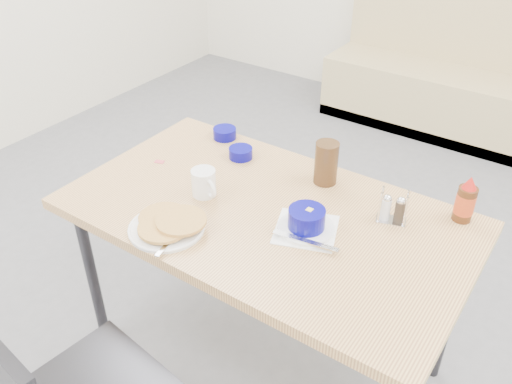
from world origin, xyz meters
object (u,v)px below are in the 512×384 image
Objects in this scene: grits_setting at (306,222)px; syrup_bottle at (465,201)px; pancake_plate at (168,225)px; booth_bench at (464,84)px; creamer_bowl at (225,133)px; butter_bowl at (241,153)px; dining_table at (266,225)px; amber_tumbler at (326,163)px; coffee_mug at (204,183)px; condiment_caddy at (392,211)px.

syrup_bottle is (0.40, 0.35, 0.04)m from grits_setting.
pancake_plate is 0.99m from syrup_bottle.
creamer_bowl is (-0.44, -2.19, 0.43)m from booth_bench.
pancake_plate is 2.63× the size of creamer_bowl.
dining_table is at bearing -40.55° from butter_bowl.
coffee_mug is at bearing -134.34° from amber_tumbler.
condiment_caddy is at bearing -16.13° from amber_tumbler.
condiment_caddy is (0.38, 0.19, 0.10)m from dining_table.
dining_table is at bearing 10.68° from coffee_mug.
booth_bench is 2.35m from butter_bowl.
syrup_bottle reaches higher than coffee_mug.
amber_tumbler is (0.08, 0.28, 0.14)m from dining_table.
booth_bench is 2.56m from dining_table.
grits_setting is at bearing 3.61° from coffee_mug.
syrup_bottle is at bearing 6.40° from amber_tumbler.
syrup_bottle is at bearing 19.19° from condiment_caddy.
butter_bowl is (-0.29, -2.29, 0.43)m from booth_bench.
coffee_mug is (-0.03, 0.23, 0.03)m from pancake_plate.
grits_setting is at bearing -30.00° from butter_bowl.
booth_bench is 1.36× the size of dining_table.
coffee_mug is 0.45× the size of grits_setting.
butter_bowl is at bearing 98.59° from pancake_plate.
booth_bench is 2.28m from creamer_bowl.
amber_tumbler is (-0.09, 0.30, 0.05)m from grits_setting.
amber_tumbler reaches higher than grits_setting.
butter_bowl is (-0.08, 0.51, 0.00)m from pancake_plate.
pancake_plate is 0.23m from coffee_mug.
dining_table is 0.32m from amber_tumbler.
booth_bench reaches higher than butter_bowl.
booth_bench is at bearing 82.91° from butter_bowl.
pancake_plate reaches higher than dining_table.
butter_bowl is (-0.05, 0.29, -0.03)m from coffee_mug.
syrup_bottle is (1.01, -0.01, 0.05)m from creamer_bowl.
creamer_bowl is at bearing 173.11° from amber_tumbler.
condiment_caddy is (0.21, 0.21, 0.01)m from grits_setting.
pancake_plate is at bearing -82.81° from coffee_mug.
butter_bowl is at bearing -97.09° from booth_bench.
butter_bowl is at bearing -32.01° from creamer_bowl.
dining_table is at bearing 52.60° from pancake_plate.
dining_table is 0.56m from creamer_bowl.
dining_table is at bearing -37.77° from creamer_bowl.
butter_bowl is 0.81× the size of condiment_caddy.
creamer_bowl is (-0.23, 0.61, 0.00)m from pancake_plate.
coffee_mug reaches higher than dining_table.
grits_setting is 0.71m from creamer_bowl.
amber_tumbler reaches higher than creamer_bowl.
coffee_mug is 0.74× the size of syrup_bottle.
dining_table is 11.92× the size of condiment_caddy.
condiment_caddy is 0.69× the size of syrup_bottle.
coffee_mug is at bearing 97.19° from pancake_plate.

